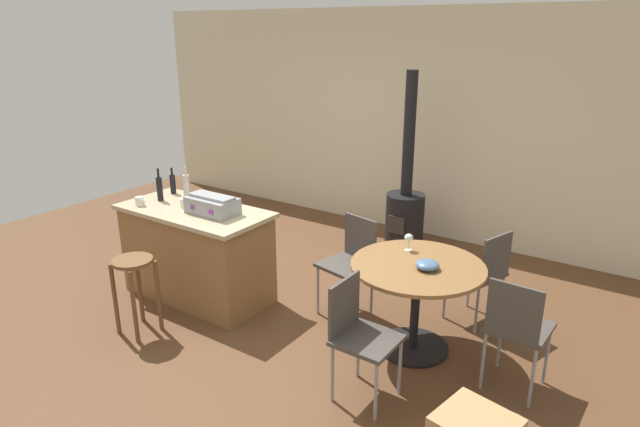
{
  "coord_description": "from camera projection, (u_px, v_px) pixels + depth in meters",
  "views": [
    {
      "loc": [
        2.84,
        -3.24,
        2.45
      ],
      "look_at": [
        0.43,
        0.29,
        0.98
      ],
      "focal_mm": 30.31,
      "sensor_mm": 36.0,
      "label": 1
    }
  ],
  "objects": [
    {
      "name": "ground_plane",
      "position": [
        262.0,
        317.0,
        4.84
      ],
      "size": [
        8.8,
        8.8,
        0.0
      ],
      "primitive_type": "plane",
      "color": "brown"
    },
    {
      "name": "back_wall",
      "position": [
        407.0,
        123.0,
        6.61
      ],
      "size": [
        8.0,
        0.1,
        2.7
      ],
      "primitive_type": "cube",
      "color": "beige",
      "rests_on": "ground_plane"
    },
    {
      "name": "kitchen_island",
      "position": [
        197.0,
        253.0,
        5.1
      ],
      "size": [
        1.45,
        0.71,
        0.88
      ],
      "color": "olive",
      "rests_on": "ground_plane"
    },
    {
      "name": "wooden_stool",
      "position": [
        135.0,
        280.0,
        4.46
      ],
      "size": [
        0.33,
        0.33,
        0.67
      ],
      "color": "brown",
      "rests_on": "ground_plane"
    },
    {
      "name": "dining_table",
      "position": [
        417.0,
        285.0,
        4.19
      ],
      "size": [
        1.03,
        1.03,
        0.74
      ],
      "color": "black",
      "rests_on": "ground_plane"
    },
    {
      "name": "folding_chair_near",
      "position": [
        351.0,
        258.0,
        4.77
      ],
      "size": [
        0.48,
        0.48,
        0.88
      ],
      "color": "#47423D",
      "rests_on": "ground_plane"
    },
    {
      "name": "folding_chair_far",
      "position": [
        359.0,
        330.0,
        3.67
      ],
      "size": [
        0.41,
        0.41,
        0.86
      ],
      "color": "#47423D",
      "rests_on": "ground_plane"
    },
    {
      "name": "folding_chair_left",
      "position": [
        517.0,
        326.0,
        3.69
      ],
      "size": [
        0.42,
        0.42,
        0.88
      ],
      "color": "#47423D",
      "rests_on": "ground_plane"
    },
    {
      "name": "folding_chair_right",
      "position": [
        483.0,
        270.0,
        4.58
      ],
      "size": [
        0.5,
        0.5,
        0.86
      ],
      "color": "#47423D",
      "rests_on": "ground_plane"
    },
    {
      "name": "wood_stove",
      "position": [
        405.0,
        208.0,
        6.18
      ],
      "size": [
        0.44,
        0.45,
        2.04
      ],
      "color": "black",
      "rests_on": "ground_plane"
    },
    {
      "name": "toolbox",
      "position": [
        212.0,
        205.0,
        4.8
      ],
      "size": [
        0.46,
        0.27,
        0.17
      ],
      "color": "gray",
      "rests_on": "kitchen_island"
    },
    {
      "name": "bottle_0",
      "position": [
        173.0,
        184.0,
        5.39
      ],
      "size": [
        0.06,
        0.06,
        0.27
      ],
      "color": "black",
      "rests_on": "kitchen_island"
    },
    {
      "name": "bottle_1",
      "position": [
        160.0,
        188.0,
        5.15
      ],
      "size": [
        0.06,
        0.06,
        0.32
      ],
      "color": "black",
      "rests_on": "kitchen_island"
    },
    {
      "name": "bottle_2",
      "position": [
        186.0,
        185.0,
        5.29
      ],
      "size": [
        0.06,
        0.06,
        0.3
      ],
      "color": "#B7B2AD",
      "rests_on": "kitchen_island"
    },
    {
      "name": "cup_0",
      "position": [
        185.0,
        203.0,
        4.98
      ],
      "size": [
        0.12,
        0.08,
        0.08
      ],
      "color": "white",
      "rests_on": "kitchen_island"
    },
    {
      "name": "cup_1",
      "position": [
        140.0,
        201.0,
        5.03
      ],
      "size": [
        0.12,
        0.08,
        0.08
      ],
      "color": "white",
      "rests_on": "kitchen_island"
    },
    {
      "name": "wine_glass",
      "position": [
        409.0,
        238.0,
        4.36
      ],
      "size": [
        0.07,
        0.07,
        0.14
      ],
      "color": "silver",
      "rests_on": "dining_table"
    },
    {
      "name": "serving_bowl",
      "position": [
        427.0,
        265.0,
        4.04
      ],
      "size": [
        0.18,
        0.18,
        0.07
      ],
      "primitive_type": "ellipsoid",
      "color": "#4C7099",
      "rests_on": "dining_table"
    }
  ]
}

